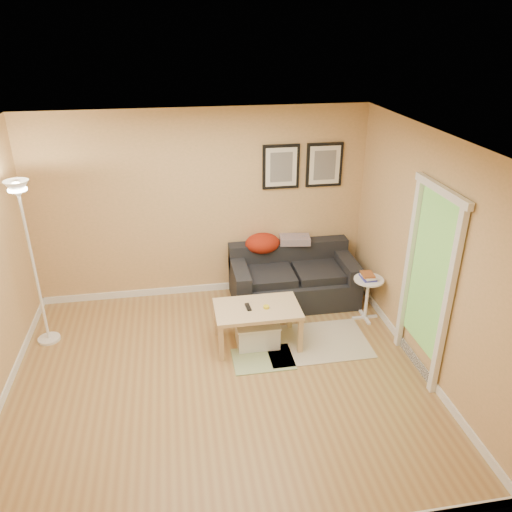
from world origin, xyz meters
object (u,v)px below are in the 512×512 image
at_px(coffee_table, 257,325).
at_px(floor_lamp, 35,270).
at_px(sofa, 294,276).
at_px(side_table, 367,299).
at_px(book_stack, 368,276).
at_px(storage_bin, 257,333).

xyz_separation_m(coffee_table, floor_lamp, (-2.52, 0.49, 0.71)).
bearing_deg(sofa, floor_lamp, -171.97).
bearing_deg(side_table, floor_lamp, 177.43).
bearing_deg(book_stack, coffee_table, -162.70).
bearing_deg(book_stack, side_table, -65.43).
relative_size(sofa, storage_bin, 3.30).
relative_size(storage_bin, floor_lamp, 0.25).
distance_m(sofa, floor_lamp, 3.28).
distance_m(storage_bin, book_stack, 1.61).
bearing_deg(storage_bin, book_stack, 13.58).
xyz_separation_m(coffee_table, book_stack, (1.49, 0.33, 0.37)).
xyz_separation_m(sofa, storage_bin, (-0.68, -0.97, -0.22)).
relative_size(coffee_table, storage_bin, 1.96).
xyz_separation_m(coffee_table, side_table, (1.50, 0.31, 0.04)).
xyz_separation_m(sofa, floor_lamp, (-3.19, -0.45, 0.59)).
relative_size(sofa, coffee_table, 1.69).
xyz_separation_m(sofa, book_stack, (0.82, -0.61, 0.25)).
distance_m(coffee_table, book_stack, 1.57).
bearing_deg(book_stack, floor_lamp, -177.58).
height_order(storage_bin, book_stack, book_stack).
bearing_deg(coffee_table, book_stack, 22.17).
bearing_deg(book_stack, sofa, 148.05).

